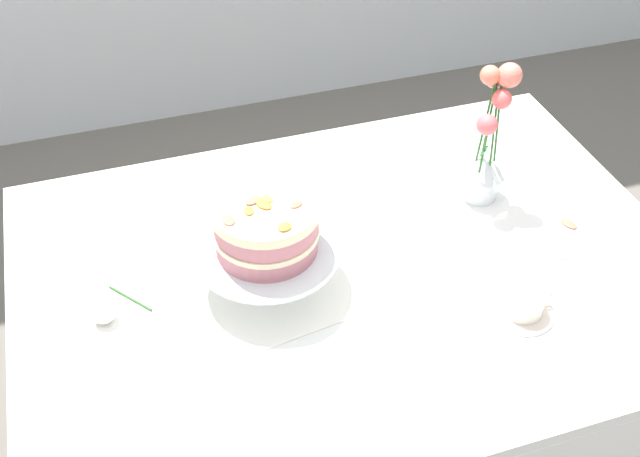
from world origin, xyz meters
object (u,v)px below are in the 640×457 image
Objects in this scene: layer_cake at (265,225)px; flower_vase at (487,147)px; dining_table at (355,301)px; fallen_rose at (104,311)px; cake_stand at (267,253)px; teacup at (524,304)px.

flower_vase is at bearing 13.11° from layer_cake.
dining_table is 12.06× the size of fallen_rose.
flower_vase is at bearing 13.11° from cake_stand.
dining_table is at bearing -7.26° from cake_stand.
teacup is at bearing -103.74° from flower_vase.
layer_cake is at bearing -109.80° from cake_stand.
flower_vase reaches higher than dining_table.
teacup reaches higher than dining_table.
cake_stand is 1.38× the size of layer_cake.
layer_cake is 0.62× the size of flower_vase.
layer_cake reaches higher than teacup.
dining_table is 0.25m from cake_stand.
flower_vase reaches higher than teacup.
flower_vase is 2.93× the size of fallen_rose.
dining_table is at bearing -157.37° from flower_vase.
cake_stand is 0.56m from flower_vase.
teacup is at bearing -27.31° from layer_cake.
dining_table is at bearing 142.03° from teacup.
cake_stand is at bearing 152.68° from teacup.
layer_cake is (-0.00, -0.00, 0.07)m from cake_stand.
fallen_rose is at bearing -179.83° from cake_stand.
layer_cake is 0.53m from teacup.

